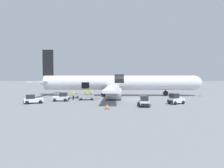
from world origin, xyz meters
The scene contains 13 objects.
ground_plane centered at (0.00, 0.00, 0.00)m, with size 500.00×500.00×0.00m, color slate.
airplane centered at (-3.50, 6.67, 2.93)m, with size 38.35×33.51×10.79m.
baggage_tug_lead centered at (0.32, -9.07, 0.66)m, with size 1.81×2.90×1.57m.
baggage_tug_mid centered at (5.70, -6.51, 0.70)m, with size 2.86×2.38×1.70m.
baggage_tug_rear centered at (-17.11, -6.43, 0.62)m, with size 3.26×2.59×1.43m.
baggage_tug_spare centered at (-13.39, -3.49, 0.65)m, with size 2.86×1.77×1.54m.
baggage_cart_loading centered at (-12.59, 1.40, 0.45)m, with size 4.18×2.13×0.93m.
baggage_cart_queued centered at (-9.15, -1.59, 0.48)m, with size 3.85×2.28×0.97m.
ground_crew_loader_a centered at (-11.83, -1.26, 0.84)m, with size 0.48×0.55×1.61m.
ground_crew_loader_b centered at (-10.13, 2.56, 0.84)m, with size 0.55×0.47×1.60m.
ground_crew_driver centered at (-9.07, 2.66, 0.95)m, with size 0.62×0.55×1.81m.
safety_cone_nose centered at (15.40, 5.94, 0.28)m, with size 0.43×0.43×0.60m.
safety_cone_engine_left centered at (-4.86, -11.32, 0.34)m, with size 0.63×0.63×0.72m.
Camera 1 is at (-3.62, -34.14, 4.00)m, focal length 28.00 mm.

